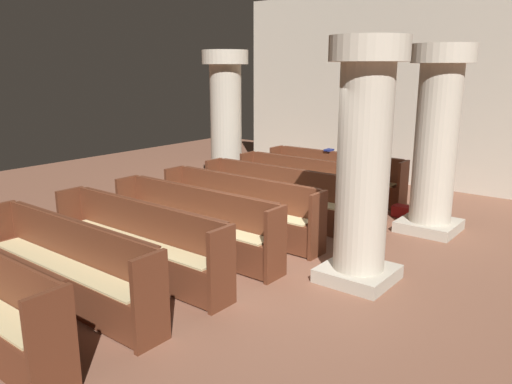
{
  "coord_description": "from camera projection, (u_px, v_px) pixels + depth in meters",
  "views": [
    {
      "loc": [
        4.12,
        -5.49,
        2.74
      ],
      "look_at": [
        -0.82,
        0.8,
        0.75
      ],
      "focal_mm": 35.27,
      "sensor_mm": 36.0,
      "label": 1
    }
  ],
  "objects": [
    {
      "name": "kneeler_box_red",
      "position": [
        402.0,
        211.0,
        9.44
      ],
      "size": [
        0.35,
        0.24,
        0.22
      ],
      "primitive_type": "cube",
      "color": "maroon",
      "rests_on": "ground"
    },
    {
      "name": "pew_row_2",
      "position": [
        277.0,
        194.0,
        9.08
      ],
      "size": [
        3.09,
        0.47,
        0.98
      ],
      "color": "brown",
      "rests_on": "ground"
    },
    {
      "name": "pew_row_5",
      "position": [
        138.0,
        239.0,
        6.68
      ],
      "size": [
        3.09,
        0.47,
        0.98
      ],
      "color": "brown",
      "rests_on": "ground"
    },
    {
      "name": "pillar_aisle_side",
      "position": [
        436.0,
        137.0,
        8.29
      ],
      "size": [
        1.01,
        1.01,
        3.11
      ],
      "color": "#B6AD9A",
      "rests_on": "ground"
    },
    {
      "name": "lectern",
      "position": [
        362.0,
        172.0,
        11.33
      ],
      "size": [
        0.48,
        0.45,
        1.08
      ],
      "color": "#562B1A",
      "rests_on": "ground"
    },
    {
      "name": "pillar_far_side",
      "position": [
        226.0,
        119.0,
        11.19
      ],
      "size": [
        1.01,
        1.01,
        3.11
      ],
      "color": "#B6AD9A",
      "rests_on": "ground"
    },
    {
      "name": "pew_row_1",
      "position": [
        308.0,
        184.0,
        9.88
      ],
      "size": [
        3.09,
        0.46,
        0.98
      ],
      "color": "brown",
      "rests_on": "ground"
    },
    {
      "name": "pew_row_3",
      "position": [
        239.0,
        206.0,
        8.28
      ],
      "size": [
        3.09,
        0.46,
        0.98
      ],
      "color": "brown",
      "rests_on": "ground"
    },
    {
      "name": "pew_row_6",
      "position": [
        67.0,
        263.0,
        5.88
      ],
      "size": [
        3.09,
        0.46,
        0.98
      ],
      "color": "brown",
      "rests_on": "ground"
    },
    {
      "name": "hymn_book",
      "position": [
        329.0,
        150.0,
        10.87
      ],
      "size": [
        0.15,
        0.21,
        0.04
      ],
      "primitive_type": "cube",
      "color": "navy",
      "rests_on": "pew_row_0"
    },
    {
      "name": "pew_row_0",
      "position": [
        335.0,
        175.0,
        10.68
      ],
      "size": [
        3.09,
        0.46,
        0.98
      ],
      "color": "brown",
      "rests_on": "ground"
    },
    {
      "name": "pew_row_4",
      "position": [
        194.0,
        221.0,
        7.48
      ],
      "size": [
        3.09,
        0.46,
        0.98
      ],
      "color": "brown",
      "rests_on": "ground"
    },
    {
      "name": "back_wall",
      "position": [
        428.0,
        89.0,
        11.42
      ],
      "size": [
        10.0,
        0.16,
        4.5
      ],
      "primitive_type": "cube",
      "color": "beige",
      "rests_on": "ground"
    },
    {
      "name": "pillar_aisle_rear",
      "position": [
        364.0,
        159.0,
        6.27
      ],
      "size": [
        0.96,
        0.96,
        3.11
      ],
      "color": "#B6AD9A",
      "rests_on": "ground"
    },
    {
      "name": "ground_plane",
      "position": [
        267.0,
        261.0,
        7.33
      ],
      "size": [
        19.2,
        19.2,
        0.0
      ],
      "primitive_type": "plane",
      "color": "brown"
    }
  ]
}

